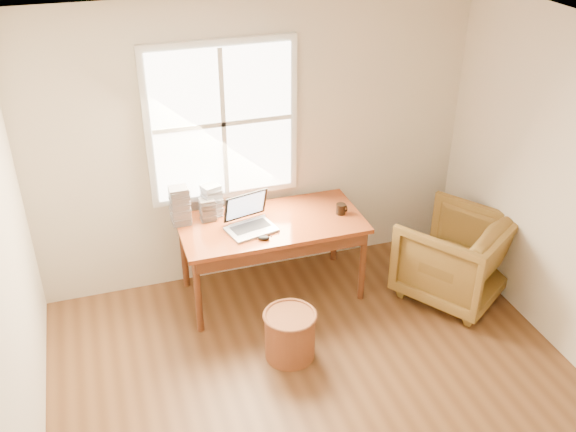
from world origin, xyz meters
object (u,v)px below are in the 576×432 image
wicker_stool (290,335)px  laptop (251,216)px  coffee_mug (341,209)px  armchair (454,257)px  cd_stack_a (212,201)px  desk (271,224)px

wicker_stool → laptop: size_ratio=1.00×
coffee_mug → laptop: bearing=-152.7°
wicker_stool → armchair: bearing=12.0°
armchair → wicker_stool: armchair is taller
armchair → coffee_mug: 1.11m
wicker_stool → coffee_mug: coffee_mug is taller
wicker_stool → cd_stack_a: (-0.35, 1.14, 0.70)m
desk → laptop: bearing=-155.8°
armchair → cd_stack_a: cd_stack_a is taller
desk → wicker_stool: 1.02m
desk → coffee_mug: 0.63m
desk → armchair: armchair is taller
laptop → wicker_stool: bearing=-96.7°
cd_stack_a → armchair: bearing=-21.2°
wicker_stool → cd_stack_a: size_ratio=1.36×
armchair → laptop: bearing=-47.3°
desk → cd_stack_a: size_ratio=5.40×
desk → armchair: size_ratio=1.84×
desk → wicker_stool: size_ratio=3.98×
coffee_mug → armchair: bearing=-2.0°
cd_stack_a → laptop: bearing=-54.5°
wicker_stool → coffee_mug: 1.25m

